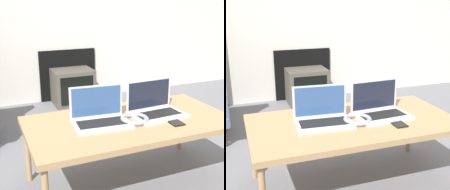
# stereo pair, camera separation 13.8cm
# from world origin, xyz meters

# --- Properties ---
(table) EXTENTS (1.31, 0.69, 0.46)m
(table) POSITION_xyz_m (0.00, 0.15, 0.43)
(table) COLOR #9E7A51
(table) RESTS_ON ground_plane
(laptop_left) EXTENTS (0.37, 0.27, 0.22)m
(laptop_left) POSITION_xyz_m (-0.20, 0.19, 0.51)
(laptop_left) COLOR #B2B2B7
(laptop_left) RESTS_ON table
(laptop_right) EXTENTS (0.36, 0.26, 0.22)m
(laptop_right) POSITION_xyz_m (0.20, 0.19, 0.51)
(laptop_right) COLOR silver
(laptop_right) RESTS_ON table
(headphones) EXTENTS (0.18, 0.18, 0.03)m
(headphones) POSITION_xyz_m (0.01, 0.12, 0.48)
(headphones) COLOR gray
(headphones) RESTS_ON table
(phone) EXTENTS (0.08, 0.15, 0.01)m
(phone) POSITION_xyz_m (0.23, 0.01, 0.47)
(phone) COLOR black
(phone) RESTS_ON table
(tv) EXTENTS (0.47, 0.37, 0.41)m
(tv) POSITION_xyz_m (0.14, 1.96, 0.21)
(tv) COLOR #4C473D
(tv) RESTS_ON ground_plane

